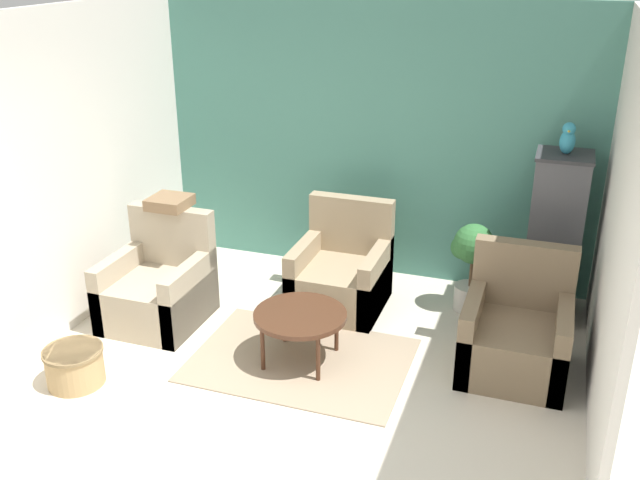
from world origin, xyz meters
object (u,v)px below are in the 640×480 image
(parrot, at_px, (568,139))
(potted_plant, at_px, (472,257))
(armchair_middle, at_px, (341,276))
(birdcage, at_px, (554,238))
(armchair_right, at_px, (516,335))
(coffee_table, at_px, (300,317))
(armchair_left, at_px, (159,289))
(wicker_basket, at_px, (75,365))

(parrot, relative_size, potted_plant, 0.33)
(armchair_middle, distance_m, birdcage, 1.95)
(armchair_right, distance_m, potted_plant, 1.05)
(potted_plant, bearing_deg, parrot, 14.05)
(parrot, bearing_deg, potted_plant, -165.95)
(coffee_table, bearing_deg, potted_plant, 49.23)
(coffee_table, height_order, armchair_right, armchair_right)
(armchair_left, distance_m, wicker_basket, 1.13)
(potted_plant, bearing_deg, birdcage, 13.87)
(armchair_right, bearing_deg, coffee_table, -164.64)
(armchair_right, distance_m, armchair_middle, 1.74)
(armchair_middle, bearing_deg, wicker_basket, -129.15)
(birdcage, height_order, wicker_basket, birdcage)
(armchair_right, xyz_separation_m, parrot, (0.20, 1.07, 1.35))
(armchair_left, relative_size, birdcage, 0.64)
(coffee_table, distance_m, birdcage, 2.43)
(armchair_left, relative_size, potted_plant, 1.15)
(birdcage, relative_size, parrot, 5.43)
(parrot, bearing_deg, coffee_table, -140.49)
(birdcage, relative_size, wicker_basket, 3.30)
(armchair_right, bearing_deg, armchair_left, -176.12)
(parrot, bearing_deg, armchair_middle, -165.38)
(armchair_left, distance_m, potted_plant, 2.86)
(parrot, height_order, potted_plant, parrot)
(coffee_table, relative_size, armchair_right, 0.77)
(armchair_middle, bearing_deg, coffee_table, -90.93)
(coffee_table, bearing_deg, armchair_middle, 89.07)
(armchair_middle, height_order, parrot, parrot)
(armchair_left, distance_m, armchair_middle, 1.68)
(parrot, xyz_separation_m, potted_plant, (-0.68, -0.17, -1.12))
(armchair_right, relative_size, birdcage, 0.64)
(birdcage, bearing_deg, armchair_middle, -165.45)
(birdcage, xyz_separation_m, potted_plant, (-0.68, -0.17, -0.22))
(coffee_table, height_order, parrot, parrot)
(armchair_left, xyz_separation_m, parrot, (3.31, 1.28, 1.35))
(birdcage, distance_m, potted_plant, 0.74)
(wicker_basket, bearing_deg, potted_plant, 39.35)
(coffee_table, height_order, potted_plant, potted_plant)
(armchair_right, relative_size, parrot, 3.49)
(coffee_table, relative_size, armchair_left, 0.77)
(armchair_right, height_order, birdcage, birdcage)
(potted_plant, bearing_deg, wicker_basket, -140.65)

